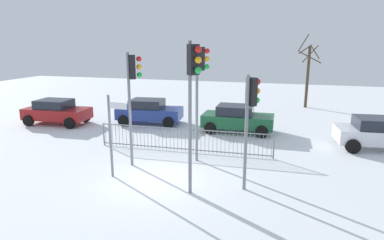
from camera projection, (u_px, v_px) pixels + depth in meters
ground_plane at (156, 180)px, 12.00m from camera, size 60.00×60.00×0.00m
traffic_light_foreground_right at (193, 85)px, 10.05m from camera, size 0.48×0.45×4.87m
traffic_light_rear_left at (251, 107)px, 10.67m from camera, size 0.45×0.48×3.84m
traffic_light_mid_left at (200, 77)px, 13.08m from camera, size 0.57×0.34×4.74m
traffic_light_mid_right at (133, 84)px, 12.70m from camera, size 0.52×0.41×4.45m
direction_sign_post at (112, 132)px, 11.89m from camera, size 0.79×0.16×3.03m
pedestrian_guard_railing at (183, 140)px, 14.94m from camera, size 7.94×0.29×1.07m
car_red_trailing at (56, 111)px, 19.94m from camera, size 3.89×2.10×1.47m
car_white_far at (379, 133)px, 15.25m from camera, size 3.94×2.23×1.47m
car_blue_near at (149, 111)px, 20.03m from camera, size 3.96×2.26×1.47m
car_green_mid at (237, 118)px, 18.17m from camera, size 3.82×1.96×1.47m
bare_tree_left at (308, 73)px, 24.58m from camera, size 1.65×1.67×5.39m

